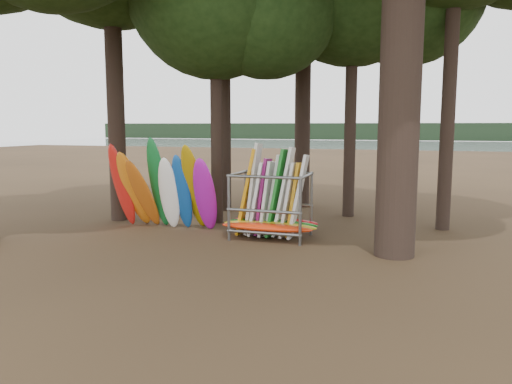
% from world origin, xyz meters
% --- Properties ---
extents(ground, '(120.00, 120.00, 0.00)m').
position_xyz_m(ground, '(0.00, 0.00, 0.00)').
color(ground, '#47331E').
rests_on(ground, ground).
extents(lake, '(160.00, 160.00, 0.00)m').
position_xyz_m(lake, '(0.00, 60.00, 0.00)').
color(lake, gray).
rests_on(lake, ground).
extents(far_shore, '(160.00, 4.00, 4.00)m').
position_xyz_m(far_shore, '(0.00, 110.00, 2.00)').
color(far_shore, black).
rests_on(far_shore, ground).
extents(kayak_row, '(3.79, 2.01, 3.21)m').
position_xyz_m(kayak_row, '(-3.26, 1.58, 1.33)').
color(kayak_row, red).
rests_on(kayak_row, ground).
extents(storage_rack, '(2.98, 1.56, 2.92)m').
position_xyz_m(storage_rack, '(0.56, 1.49, 0.96)').
color(storage_rack, slate).
rests_on(storage_rack, ground).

